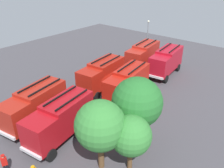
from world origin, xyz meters
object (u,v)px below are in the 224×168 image
(fire_truck_5, at_px, (60,118))
(tree_0, at_px, (137,103))
(firefighter_0, at_px, (5,163))
(fire_truck_3, at_px, (166,61))
(fire_truck_0, at_px, (143,55))
(fire_truck_1, at_px, (102,74))
(traffic_cone_2, at_px, (82,111))
(tree_2, at_px, (100,126))
(lamppost, at_px, (148,34))
(fire_truck_4, at_px, (127,83))
(traffic_cone_0, at_px, (11,116))
(fire_truck_2, at_px, (34,105))
(tree_1, at_px, (131,136))
(traffic_cone_1, at_px, (62,98))

(fire_truck_5, bearing_deg, tree_0, 112.80)
(firefighter_0, bearing_deg, fire_truck_3, -67.66)
(fire_truck_0, distance_m, tree_0, 18.29)
(tree_0, bearing_deg, fire_truck_3, -160.75)
(fire_truck_1, relative_size, firefighter_0, 4.13)
(fire_truck_5, height_order, firefighter_0, fire_truck_5)
(fire_truck_5, bearing_deg, traffic_cone_2, -167.06)
(fire_truck_0, bearing_deg, tree_2, 17.98)
(fire_truck_5, distance_m, tree_2, 5.56)
(fire_truck_3, relative_size, firefighter_0, 4.14)
(firefighter_0, xyz_separation_m, lamppost, (-30.98, -6.92, 2.50))
(fire_truck_4, bearing_deg, traffic_cone_0, -39.10)
(fire_truck_1, distance_m, firefighter_0, 15.53)
(fire_truck_1, height_order, fire_truck_2, same)
(fire_truck_2, height_order, tree_1, tree_1)
(firefighter_0, xyz_separation_m, traffic_cone_0, (-3.95, -6.49, -0.66))
(fire_truck_0, height_order, traffic_cone_2, fire_truck_0)
(firefighter_0, height_order, tree_1, tree_1)
(fire_truck_5, distance_m, tree_0, 7.18)
(fire_truck_4, height_order, fire_truck_5, same)
(fire_truck_2, distance_m, firefighter_0, 6.68)
(fire_truck_5, relative_size, tree_2, 1.25)
(fire_truck_1, relative_size, tree_0, 1.12)
(fire_truck_0, relative_size, fire_truck_5, 0.99)
(fire_truck_0, relative_size, fire_truck_4, 1.00)
(lamppost, bearing_deg, tree_0, 30.12)
(fire_truck_4, distance_m, lamppost, 17.42)
(fire_truck_4, height_order, traffic_cone_0, fire_truck_4)
(firefighter_0, bearing_deg, tree_1, -114.04)
(fire_truck_1, distance_m, tree_1, 13.74)
(fire_truck_0, bearing_deg, firefighter_0, 1.77)
(fire_truck_3, distance_m, fire_truck_4, 9.38)
(lamppost, bearing_deg, fire_truck_1, 11.62)
(tree_1, bearing_deg, fire_truck_2, -83.82)
(fire_truck_3, height_order, tree_2, tree_2)
(fire_truck_0, xyz_separation_m, traffic_cone_0, (20.61, -2.86, -1.80))
(fire_truck_1, bearing_deg, traffic_cone_2, 14.41)
(tree_1, relative_size, traffic_cone_1, 7.93)
(fire_truck_1, bearing_deg, fire_truck_2, -6.97)
(fire_truck_4, xyz_separation_m, traffic_cone_0, (11.26, -6.82, -1.80))
(fire_truck_4, relative_size, tree_0, 1.13)
(fire_truck_0, distance_m, lamppost, 7.35)
(fire_truck_3, distance_m, tree_0, 16.61)
(fire_truck_2, relative_size, tree_2, 1.25)
(fire_truck_2, height_order, lamppost, lamppost)
(fire_truck_1, bearing_deg, tree_0, 51.67)
(fire_truck_5, distance_m, traffic_cone_1, 7.07)
(fire_truck_1, distance_m, traffic_cone_1, 5.78)
(traffic_cone_1, bearing_deg, traffic_cone_0, -11.65)
(traffic_cone_2, bearing_deg, fire_truck_2, -28.47)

